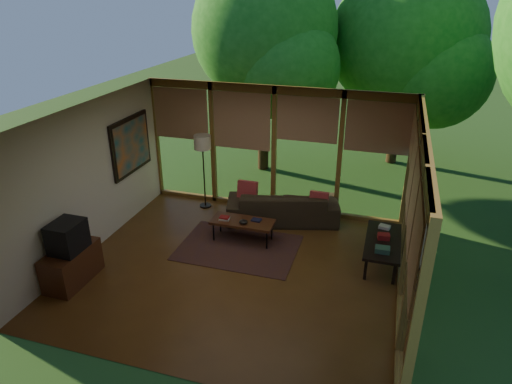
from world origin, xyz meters
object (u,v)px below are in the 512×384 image
(sofa, at_px, (283,206))
(television, at_px, (67,237))
(media_cabinet, at_px, (72,265))
(coffee_table, at_px, (243,222))
(floor_lamp, at_px, (203,146))
(side_console, at_px, (383,242))

(sofa, bearing_deg, television, 32.82)
(media_cabinet, height_order, coffee_table, media_cabinet)
(sofa, distance_m, floor_lamp, 2.10)
(television, distance_m, side_console, 5.29)
(floor_lamp, xyz_separation_m, side_console, (3.87, -1.20, -1.00))
(television, height_order, coffee_table, television)
(coffee_table, bearing_deg, television, -137.28)
(media_cabinet, height_order, floor_lamp, floor_lamp)
(television, relative_size, floor_lamp, 0.33)
(television, xyz_separation_m, side_console, (4.85, 2.06, -0.44))
(television, bearing_deg, floor_lamp, 73.20)
(coffee_table, bearing_deg, floor_lamp, 137.25)
(floor_lamp, xyz_separation_m, coffee_table, (1.27, -1.17, -1.01))
(floor_lamp, distance_m, side_console, 4.17)
(sofa, xyz_separation_m, television, (-2.79, -3.11, 0.52))
(media_cabinet, distance_m, coffee_table, 3.08)
(sofa, height_order, media_cabinet, sofa)
(media_cabinet, distance_m, side_console, 5.29)
(side_console, bearing_deg, floor_lamp, 162.74)
(media_cabinet, xyz_separation_m, floor_lamp, (1.00, 3.26, 1.11))
(media_cabinet, relative_size, coffee_table, 0.83)
(coffee_table, bearing_deg, side_console, -0.58)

